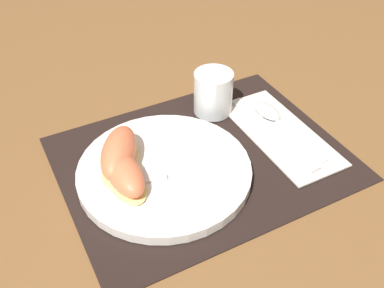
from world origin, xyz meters
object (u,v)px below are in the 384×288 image
knife (274,134)px  spoon (276,118)px  plate (164,171)px  fork (171,172)px  citrus_wedge_2 (124,174)px  citrus_wedge_0 (119,154)px  citrus_wedge_1 (118,167)px  juice_glass (213,95)px

knife → spoon: (0.03, 0.03, 0.00)m
plate → fork: 0.02m
plate → citrus_wedge_2: bearing=-177.0°
citrus_wedge_0 → citrus_wedge_1: (-0.01, -0.02, -0.00)m
spoon → citrus_wedge_2: bearing=-173.4°
juice_glass → citrus_wedge_0: (-0.20, -0.07, 0.00)m
fork → knife: bearing=3.9°
plate → citrus_wedge_1: (-0.06, 0.02, 0.02)m
citrus_wedge_1 → citrus_wedge_2: size_ratio=1.00×
knife → citrus_wedge_2: 0.26m
citrus_wedge_2 → spoon: bearing=6.6°
spoon → fork: fork is taller
spoon → plate: bearing=-172.4°
knife → citrus_wedge_1: 0.27m
plate → juice_glass: juice_glass is taller
citrus_wedge_2 → citrus_wedge_0: bearing=79.2°
plate → knife: (0.20, -0.00, -0.00)m
juice_glass → knife: 0.13m
knife → citrus_wedge_2: citrus_wedge_2 is taller
fork → plate: bearing=103.0°
fork → citrus_wedge_1: (-0.07, 0.03, 0.01)m
spoon → citrus_wedge_0: citrus_wedge_0 is taller
juice_glass → spoon: juice_glass is taller
spoon → juice_glass: bearing=134.6°
citrus_wedge_0 → citrus_wedge_1: 0.02m
plate → fork: (0.00, -0.02, 0.01)m
spoon → citrus_wedge_1: 0.29m
plate → spoon: size_ratio=1.45×
spoon → citrus_wedge_2: (-0.29, -0.03, 0.02)m
plate → knife: plate is taller
plate → juice_glass: size_ratio=3.43×
spoon → citrus_wedge_0: size_ratio=1.42×
plate → citrus_wedge_1: size_ratio=2.50×
citrus_wedge_1 → juice_glass: bearing=24.1°
spoon → citrus_wedge_1: size_ratio=1.72×
juice_glass → fork: juice_glass is taller
spoon → fork: 0.23m
citrus_wedge_1 → citrus_wedge_2: (0.00, -0.02, 0.00)m
juice_glass → citrus_wedge_1: bearing=-155.9°
knife → citrus_wedge_2: (-0.26, -0.00, 0.03)m
plate → citrus_wedge_0: citrus_wedge_0 is taller
citrus_wedge_1 → citrus_wedge_0: bearing=65.9°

